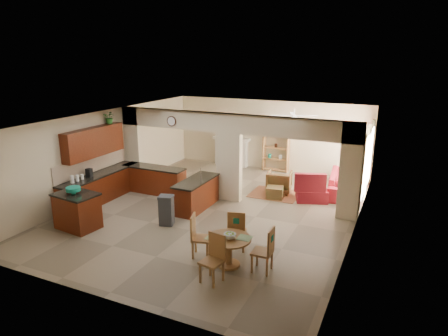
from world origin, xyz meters
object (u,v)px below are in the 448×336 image
at_px(dining_table, 229,247).
at_px(armchair, 279,182).
at_px(kitchen_island, 77,211).
at_px(sofa, 345,183).

bearing_deg(dining_table, armchair, 94.93).
relative_size(kitchen_island, armchair, 1.50).
distance_m(kitchen_island, dining_table, 4.54).
height_order(kitchen_island, armchair, kitchen_island).
height_order(kitchen_island, sofa, kitchen_island).
bearing_deg(kitchen_island, armchair, 58.11).
height_order(sofa, armchair, armchair).
bearing_deg(kitchen_island, sofa, 50.94).
bearing_deg(sofa, armchair, 106.75).
distance_m(sofa, armchair, 2.21).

